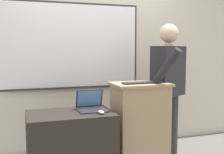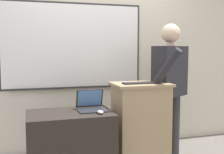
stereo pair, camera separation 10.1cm
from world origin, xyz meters
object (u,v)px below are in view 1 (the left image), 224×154
person_presenter (168,81)px  wireless_keyboard (142,83)px  laptop (91,104)px  side_desk (71,147)px  computer_mouse_by_laptop (101,112)px  lectern_podium (140,125)px

person_presenter → wireless_keyboard: 0.46m
person_presenter → laptop: size_ratio=5.63×
side_desk → person_presenter: (1.25, 0.21, 0.62)m
computer_mouse_by_laptop → person_presenter: bearing=20.2°
laptop → computer_mouse_by_laptop: size_ratio=2.99×
person_presenter → computer_mouse_by_laptop: size_ratio=16.85×
side_desk → person_presenter: 1.41m
person_presenter → side_desk: bearing=161.7°
wireless_keyboard → computer_mouse_by_laptop: 0.62m
computer_mouse_by_laptop → wireless_keyboard: bearing=19.2°
side_desk → computer_mouse_by_laptop: (0.29, -0.15, 0.38)m
side_desk → laptop: size_ratio=2.91×
lectern_podium → laptop: bearing=-177.1°
lectern_podium → computer_mouse_by_laptop: lectern_podium is taller
side_desk → laptop: 0.49m
lectern_podium → laptop: lectern_podium is taller
lectern_podium → wireless_keyboard: size_ratio=2.21×
side_desk → lectern_podium: bearing=6.8°
person_presenter → wireless_keyboard: size_ratio=3.75×
laptop → wireless_keyboard: (0.58, -0.03, 0.21)m
side_desk → wireless_keyboard: bearing=2.8°
lectern_podium → computer_mouse_by_laptop: bearing=-155.4°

